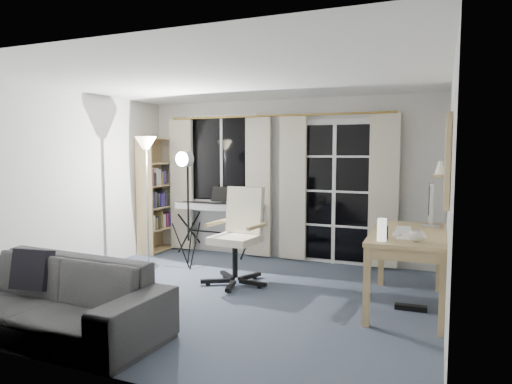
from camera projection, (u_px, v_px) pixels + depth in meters
floor at (228, 297)px, 5.14m from camera, size 4.50×4.00×0.02m
window at (223, 159)px, 7.22m from camera, size 1.20×0.08×1.40m
french_door at (334, 193)px, 6.57m from camera, size 1.32×0.09×2.11m
curtains at (275, 187)px, 6.82m from camera, size 3.60×0.07×2.13m
bookshelf at (157, 197)px, 7.44m from camera, size 0.32×0.87×1.85m
torchiere_lamp at (146, 163)px, 6.27m from camera, size 0.34×0.34×1.83m
keyboard_piano at (219, 208)px, 7.00m from camera, size 1.40×0.72×1.01m
studio_light at (185, 172)px, 6.27m from camera, size 0.33×0.34×1.66m
office_chair at (241, 227)px, 5.65m from camera, size 0.80×0.82×1.18m
desk at (408, 241)px, 4.73m from camera, size 0.78×1.50×0.79m
monitor at (431, 200)px, 5.03m from camera, size 0.19×0.57×0.50m
desk_clutter at (399, 253)px, 4.54m from camera, size 0.45×0.90×1.00m
mug at (416, 235)px, 4.21m from camera, size 0.13×0.11×0.13m
wall_mirror at (447, 160)px, 3.83m from camera, size 0.04×0.94×0.74m
framed_print at (448, 154)px, 4.65m from camera, size 0.03×0.42×0.32m
wall_shelf at (440, 171)px, 5.16m from camera, size 0.16×0.30×0.18m
sofa at (47, 285)px, 4.07m from camera, size 2.27×0.77×0.88m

